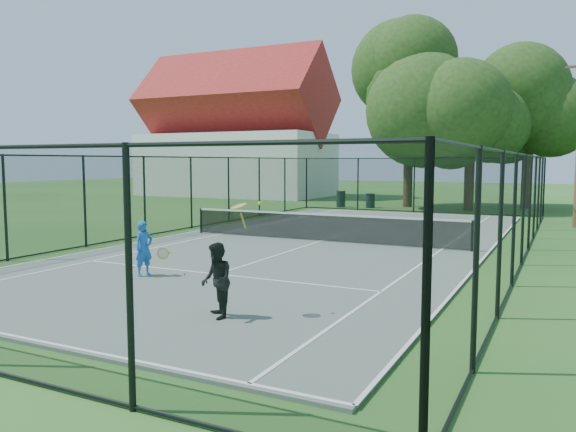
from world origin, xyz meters
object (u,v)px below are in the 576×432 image
at_px(player_blue, 144,248).
at_px(player_black, 217,280).
at_px(trash_bin_right, 370,201).
at_px(trash_bin_left, 341,199).
at_px(tennis_net, 321,226).

distance_m(player_blue, player_black, 4.26).
xyz_separation_m(trash_bin_right, player_black, (5.20, -24.42, 0.30)).
xyz_separation_m(trash_bin_left, player_black, (6.97, -24.09, 0.23)).
relative_size(tennis_net, player_black, 4.98).
bearing_deg(tennis_net, trash_bin_right, 101.77).
bearing_deg(tennis_net, player_blue, -101.51).
bearing_deg(tennis_net, player_black, -77.58).
relative_size(tennis_net, player_blue, 7.62).
height_order(trash_bin_left, player_black, player_black).
bearing_deg(player_black, player_blue, 147.57).
bearing_deg(trash_bin_left, player_black, -73.85).
bearing_deg(player_blue, trash_bin_left, 98.80).
height_order(tennis_net, player_blue, player_blue).
bearing_deg(player_blue, player_black, -32.43).
relative_size(trash_bin_left, player_black, 0.49).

